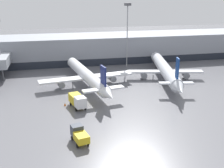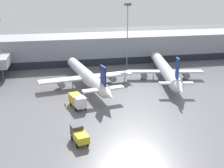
# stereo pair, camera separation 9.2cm
# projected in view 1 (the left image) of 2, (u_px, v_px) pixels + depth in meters

# --- Properties ---
(ground_plane) EXTENTS (320.00, 320.00, 0.00)m
(ground_plane) POSITION_uv_depth(u_px,v_px,m) (135.00, 155.00, 41.81)
(ground_plane) COLOR slate
(terminal_building) EXTENTS (160.00, 31.23, 9.00)m
(terminal_building) POSITION_uv_depth(u_px,v_px,m) (83.00, 49.00, 97.71)
(terminal_building) COLOR gray
(terminal_building) RESTS_ON ground_plane
(parked_jet_0) EXTENTS (21.06, 38.98, 9.01)m
(parked_jet_0) POSITION_uv_depth(u_px,v_px,m) (165.00, 69.00, 78.22)
(parked_jet_0) COLOR silver
(parked_jet_0) RESTS_ON ground_plane
(parked_jet_3) EXTENTS (24.59, 36.29, 8.31)m
(parked_jet_3) POSITION_uv_depth(u_px,v_px,m) (87.00, 76.00, 71.84)
(parked_jet_3) COLOR silver
(parked_jet_3) RESTS_ON ground_plane
(service_truck_0) EXTENTS (3.44, 6.08, 2.87)m
(service_truck_0) POSITION_uv_depth(u_px,v_px,m) (78.00, 100.00, 58.74)
(service_truck_0) COLOR gold
(service_truck_0) RESTS_ON ground_plane
(service_truck_3) EXTENTS (2.83, 4.63, 2.54)m
(service_truck_3) POSITION_uv_depth(u_px,v_px,m) (79.00, 134.00, 45.06)
(service_truck_3) COLOR gold
(service_truck_3) RESTS_ON ground_plane
(traffic_cone_0) EXTENTS (0.41, 0.41, 0.68)m
(traffic_cone_0) POSITION_uv_depth(u_px,v_px,m) (65.00, 104.00, 60.07)
(traffic_cone_0) COLOR orange
(traffic_cone_0) RESTS_ON ground_plane
(traffic_cone_2) EXTENTS (0.47, 0.47, 0.70)m
(traffic_cone_2) POSITION_uv_depth(u_px,v_px,m) (40.00, 83.00, 74.05)
(traffic_cone_2) COLOR orange
(traffic_cone_2) RESTS_ON ground_plane
(apron_light_mast_4) EXTENTS (1.80, 1.80, 20.09)m
(apron_light_mast_4) POSITION_uv_depth(u_px,v_px,m) (127.00, 18.00, 87.14)
(apron_light_mast_4) COLOR gray
(apron_light_mast_4) RESTS_ON ground_plane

